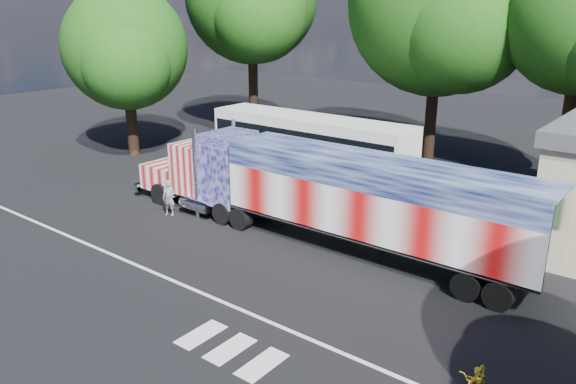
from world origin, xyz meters
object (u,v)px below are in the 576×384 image
Objects in this scene: coach_bus at (310,147)px; woman at (169,198)px; bicycle at (474,380)px; tree_n_mid at (442,5)px; semi_truck at (323,192)px; tree_w_a at (126,48)px.

woman is at bearing -100.88° from coach_bus.
coach_bus is at bearing 136.65° from bicycle.
woman is 19.47m from tree_n_mid.
semi_truck is at bearing -82.65° from tree_n_mid.
tree_w_a is (-26.59, 9.95, 6.45)m from bicycle.
tree_n_mid reaches higher than coach_bus.
coach_bus is 1.14× the size of tree_w_a.
tree_w_a is (-10.57, 6.10, 6.02)m from woman.
semi_truck is 1.62× the size of coach_bus.
bicycle is at bearing -62.80° from tree_n_mid.
woman is 0.16× the size of tree_w_a.
tree_n_mid reaches higher than woman.
woman is (-7.43, -1.83, -1.33)m from semi_truck.
semi_truck is 9.07m from coach_bus.
coach_bus is 11.48m from tree_n_mid.
bicycle is at bearing -20.51° from tree_w_a.
semi_truck is 1.84× the size of tree_w_a.
tree_w_a reaches higher than coach_bus.
tree_w_a is 0.73× the size of tree_n_mid.
tree_n_mid is at bearing 47.92° from woman.
semi_truck reaches higher than coach_bus.
tree_n_mid is (3.82, 7.72, 7.58)m from coach_bus.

